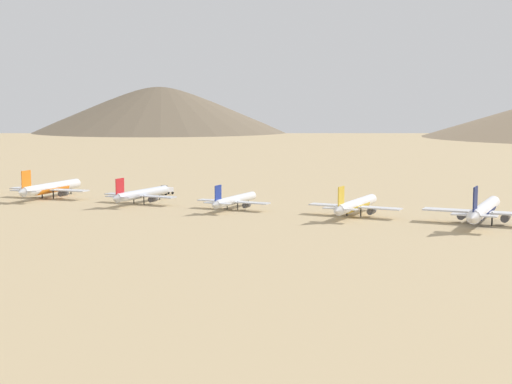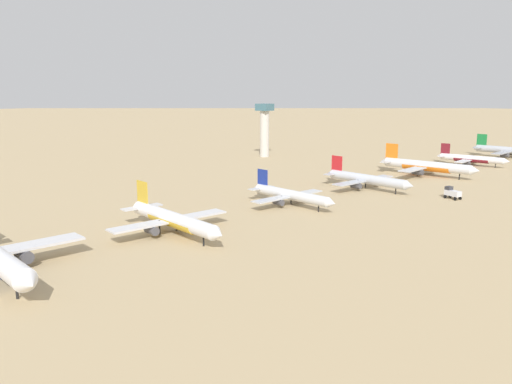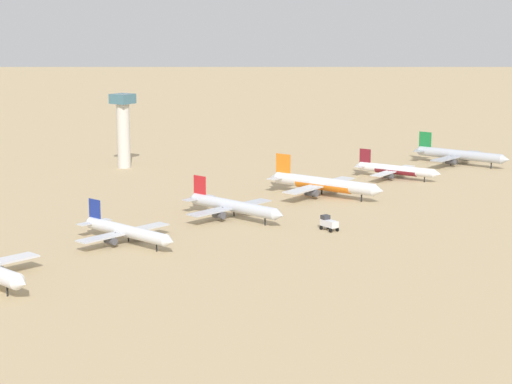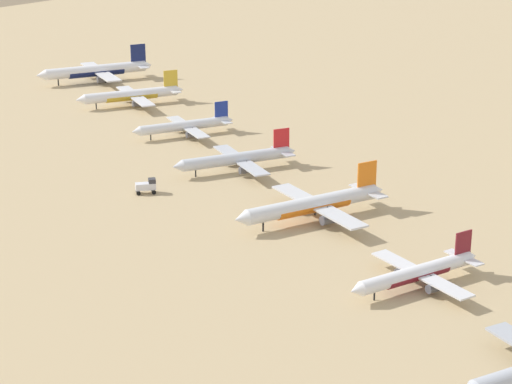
% 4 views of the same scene
% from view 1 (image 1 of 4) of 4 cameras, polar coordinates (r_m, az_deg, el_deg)
% --- Properties ---
extents(ground_plane, '(1800.00, 1800.00, 0.00)m').
position_cam_1_polar(ground_plane, '(297.30, -8.71, -0.80)').
color(ground_plane, tan).
extents(parked_jet_0, '(45.94, 37.53, 13.27)m').
position_cam_1_polar(parked_jet_0, '(252.69, 16.31, -1.25)').
color(parked_jet_0, white).
rests_on(parked_jet_0, ground).
extents(parked_jet_1, '(38.86, 31.80, 11.25)m').
position_cam_1_polar(parked_jet_1, '(261.84, 7.31, -0.93)').
color(parked_jet_1, white).
rests_on(parked_jet_1, ground).
extents(parked_jet_2, '(33.72, 27.56, 9.74)m').
position_cam_1_polar(parked_jet_2, '(276.19, -1.58, -0.60)').
color(parked_jet_2, silver).
rests_on(parked_jet_2, ground).
extents(parked_jet_3, '(36.71, 30.03, 10.62)m').
position_cam_1_polar(parked_jet_3, '(295.45, -8.36, -0.14)').
color(parked_jet_3, silver).
rests_on(parked_jet_3, ground).
extents(parked_jet_4, '(42.15, 34.26, 12.15)m').
position_cam_1_polar(parked_jet_4, '(319.93, -14.76, 0.30)').
color(parked_jet_4, silver).
rests_on(parked_jet_4, ground).
extents(service_truck, '(5.68, 4.35, 3.90)m').
position_cam_1_polar(service_truck, '(323.31, -6.54, 0.18)').
color(service_truck, silver).
rests_on(service_truck, ground).
extents(desert_hill_1, '(339.56, 339.56, 74.57)m').
position_cam_1_polar(desert_hill_1, '(1051.52, -6.88, 6.40)').
color(desert_hill_1, '#70604C').
rests_on(desert_hill_1, ground).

